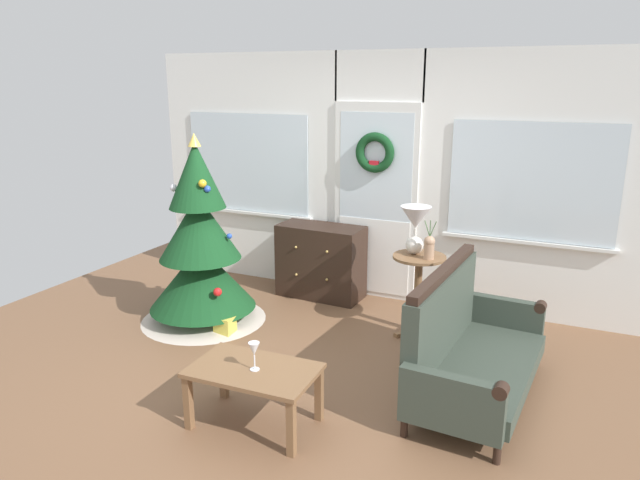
{
  "coord_description": "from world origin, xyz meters",
  "views": [
    {
      "loc": [
        1.98,
        -3.66,
        2.28
      ],
      "look_at": [
        0.05,
        0.55,
        1.0
      ],
      "focal_mm": 33.03,
      "sensor_mm": 36.0,
      "label": 1
    }
  ],
  "objects_px": {
    "dresser_cabinet": "(321,261)",
    "settee_sofa": "(466,347)",
    "coffee_table": "(254,377)",
    "gift_box": "(225,325)",
    "side_table": "(418,278)",
    "wine_glass": "(254,350)",
    "flower_vase": "(429,246)",
    "table_lamp": "(416,223)",
    "christmas_tree": "(201,254)"
  },
  "relations": [
    {
      "from": "dresser_cabinet",
      "to": "settee_sofa",
      "type": "bearing_deg",
      "value": -37.99
    },
    {
      "from": "coffee_table",
      "to": "gift_box",
      "type": "relative_size",
      "value": 5.19
    },
    {
      "from": "side_table",
      "to": "dresser_cabinet",
      "type": "bearing_deg",
      "value": 158.32
    },
    {
      "from": "dresser_cabinet",
      "to": "wine_glass",
      "type": "bearing_deg",
      "value": -75.53
    },
    {
      "from": "flower_vase",
      "to": "coffee_table",
      "type": "distance_m",
      "value": 2.06
    },
    {
      "from": "dresser_cabinet",
      "to": "table_lamp",
      "type": "distance_m",
      "value": 1.37
    },
    {
      "from": "flower_vase",
      "to": "gift_box",
      "type": "bearing_deg",
      "value": -156.48
    },
    {
      "from": "table_lamp",
      "to": "wine_glass",
      "type": "relative_size",
      "value": 2.26
    },
    {
      "from": "side_table",
      "to": "gift_box",
      "type": "distance_m",
      "value": 1.82
    },
    {
      "from": "christmas_tree",
      "to": "flower_vase",
      "type": "xyz_separation_m",
      "value": [
        2.06,
        0.53,
        0.19
      ]
    },
    {
      "from": "dresser_cabinet",
      "to": "gift_box",
      "type": "distance_m",
      "value": 1.36
    },
    {
      "from": "settee_sofa",
      "to": "table_lamp",
      "type": "relative_size",
      "value": 3.7
    },
    {
      "from": "coffee_table",
      "to": "flower_vase",
      "type": "bearing_deg",
      "value": 70.13
    },
    {
      "from": "gift_box",
      "to": "side_table",
      "type": "bearing_deg",
      "value": 26.59
    },
    {
      "from": "side_table",
      "to": "coffee_table",
      "type": "height_order",
      "value": "side_table"
    },
    {
      "from": "wine_glass",
      "to": "gift_box",
      "type": "xyz_separation_m",
      "value": [
        -1.02,
        1.16,
        -0.48
      ]
    },
    {
      "from": "dresser_cabinet",
      "to": "coffee_table",
      "type": "distance_m",
      "value": 2.49
    },
    {
      "from": "side_table",
      "to": "coffee_table",
      "type": "xyz_separation_m",
      "value": [
        -0.58,
        -1.94,
        -0.17
      ]
    },
    {
      "from": "dresser_cabinet",
      "to": "gift_box",
      "type": "xyz_separation_m",
      "value": [
        -0.39,
        -1.27,
        -0.31
      ]
    },
    {
      "from": "table_lamp",
      "to": "coffee_table",
      "type": "distance_m",
      "value": 2.16
    },
    {
      "from": "flower_vase",
      "to": "coffee_table",
      "type": "height_order",
      "value": "flower_vase"
    },
    {
      "from": "flower_vase",
      "to": "side_table",
      "type": "bearing_deg",
      "value": 149.04
    },
    {
      "from": "dresser_cabinet",
      "to": "coffee_table",
      "type": "height_order",
      "value": "dresser_cabinet"
    },
    {
      "from": "settee_sofa",
      "to": "wine_glass",
      "type": "distance_m",
      "value": 1.57
    },
    {
      "from": "christmas_tree",
      "to": "coffee_table",
      "type": "bearing_deg",
      "value": -44.4
    },
    {
      "from": "christmas_tree",
      "to": "flower_vase",
      "type": "distance_m",
      "value": 2.14
    },
    {
      "from": "dresser_cabinet",
      "to": "coffee_table",
      "type": "xyz_separation_m",
      "value": [
        0.61,
        -2.42,
        -0.04
      ]
    },
    {
      "from": "coffee_table",
      "to": "settee_sofa",
      "type": "bearing_deg",
      "value": 39.82
    },
    {
      "from": "side_table",
      "to": "coffee_table",
      "type": "bearing_deg",
      "value": -106.64
    },
    {
      "from": "settee_sofa",
      "to": "coffee_table",
      "type": "distance_m",
      "value": 1.57
    },
    {
      "from": "flower_vase",
      "to": "settee_sofa",
      "type": "bearing_deg",
      "value": -59.42
    },
    {
      "from": "settee_sofa",
      "to": "gift_box",
      "type": "xyz_separation_m",
      "value": [
        -2.21,
        0.15,
        -0.29
      ]
    },
    {
      "from": "flower_vase",
      "to": "wine_glass",
      "type": "height_order",
      "value": "flower_vase"
    },
    {
      "from": "table_lamp",
      "to": "dresser_cabinet",
      "type": "bearing_deg",
      "value": 159.02
    },
    {
      "from": "dresser_cabinet",
      "to": "side_table",
      "type": "distance_m",
      "value": 1.29
    },
    {
      "from": "gift_box",
      "to": "wine_glass",
      "type": "bearing_deg",
      "value": -48.78
    },
    {
      "from": "dresser_cabinet",
      "to": "flower_vase",
      "type": "xyz_separation_m",
      "value": [
        1.29,
        -0.53,
        0.46
      ]
    },
    {
      "from": "christmas_tree",
      "to": "dresser_cabinet",
      "type": "height_order",
      "value": "christmas_tree"
    },
    {
      "from": "side_table",
      "to": "wine_glass",
      "type": "distance_m",
      "value": 2.04
    },
    {
      "from": "settee_sofa",
      "to": "table_lamp",
      "type": "xyz_separation_m",
      "value": [
        -0.68,
        0.98,
        0.64
      ]
    },
    {
      "from": "settee_sofa",
      "to": "side_table",
      "type": "distance_m",
      "value": 1.14
    },
    {
      "from": "dresser_cabinet",
      "to": "flower_vase",
      "type": "bearing_deg",
      "value": -22.46
    },
    {
      "from": "settee_sofa",
      "to": "side_table",
      "type": "relative_size",
      "value": 2.22
    },
    {
      "from": "table_lamp",
      "to": "flower_vase",
      "type": "relative_size",
      "value": 1.26
    },
    {
      "from": "dresser_cabinet",
      "to": "wine_glass",
      "type": "height_order",
      "value": "dresser_cabinet"
    },
    {
      "from": "dresser_cabinet",
      "to": "table_lamp",
      "type": "height_order",
      "value": "table_lamp"
    },
    {
      "from": "wine_glass",
      "to": "flower_vase",
      "type": "bearing_deg",
      "value": 70.72
    },
    {
      "from": "flower_vase",
      "to": "dresser_cabinet",
      "type": "bearing_deg",
      "value": 157.54
    },
    {
      "from": "dresser_cabinet",
      "to": "flower_vase",
      "type": "relative_size",
      "value": 2.62
    },
    {
      "from": "table_lamp",
      "to": "flower_vase",
      "type": "xyz_separation_m",
      "value": [
        0.16,
        -0.1,
        -0.17
      ]
    }
  ]
}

